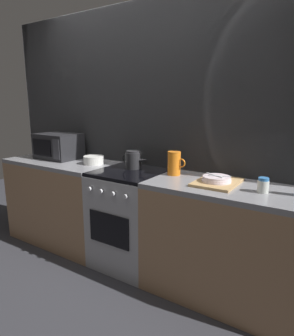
{
  "coord_description": "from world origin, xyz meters",
  "views": [
    {
      "loc": [
        1.56,
        -2.09,
        1.51
      ],
      "look_at": [
        0.19,
        0.0,
        0.95
      ],
      "focal_mm": 31.89,
      "sensor_mm": 36.0,
      "label": 1
    }
  ],
  "objects_px": {
    "kettle": "(133,160)",
    "spice_jar": "(263,185)",
    "pitcher": "(174,163)",
    "mixing_bowl": "(94,160)",
    "stove_unit": "(130,218)",
    "microwave": "(58,146)",
    "dish_pile": "(217,181)"
  },
  "relations": [
    {
      "from": "microwave",
      "to": "dish_pile",
      "type": "xyz_separation_m",
      "value": [
        1.82,
        -0.05,
        -0.11
      ]
    },
    {
      "from": "pitcher",
      "to": "mixing_bowl",
      "type": "bearing_deg",
      "value": -177.47
    },
    {
      "from": "dish_pile",
      "to": "microwave",
      "type": "bearing_deg",
      "value": 178.44
    },
    {
      "from": "mixing_bowl",
      "to": "dish_pile",
      "type": "distance_m",
      "value": 1.29
    },
    {
      "from": "dish_pile",
      "to": "spice_jar",
      "type": "height_order",
      "value": "spice_jar"
    },
    {
      "from": "stove_unit",
      "to": "mixing_bowl",
      "type": "distance_m",
      "value": 0.69
    },
    {
      "from": "kettle",
      "to": "dish_pile",
      "type": "relative_size",
      "value": 0.71
    },
    {
      "from": "stove_unit",
      "to": "kettle",
      "type": "height_order",
      "value": "kettle"
    },
    {
      "from": "kettle",
      "to": "mixing_bowl",
      "type": "height_order",
      "value": "kettle"
    },
    {
      "from": "stove_unit",
      "to": "dish_pile",
      "type": "xyz_separation_m",
      "value": [
        0.81,
        0.02,
        0.47
      ]
    },
    {
      "from": "kettle",
      "to": "pitcher",
      "type": "distance_m",
      "value": 0.44
    },
    {
      "from": "mixing_bowl",
      "to": "spice_jar",
      "type": "height_order",
      "value": "spice_jar"
    },
    {
      "from": "microwave",
      "to": "pitcher",
      "type": "height_order",
      "value": "microwave"
    },
    {
      "from": "microwave",
      "to": "pitcher",
      "type": "relative_size",
      "value": 2.3
    },
    {
      "from": "mixing_bowl",
      "to": "spice_jar",
      "type": "xyz_separation_m",
      "value": [
        1.63,
        -0.07,
        0.01
      ]
    },
    {
      "from": "mixing_bowl",
      "to": "dish_pile",
      "type": "relative_size",
      "value": 0.5
    },
    {
      "from": "mixing_bowl",
      "to": "pitcher",
      "type": "relative_size",
      "value": 1.0
    },
    {
      "from": "stove_unit",
      "to": "dish_pile",
      "type": "distance_m",
      "value": 0.94
    },
    {
      "from": "kettle",
      "to": "pitcher",
      "type": "xyz_separation_m",
      "value": [
        0.44,
        -0.01,
        0.02
      ]
    },
    {
      "from": "microwave",
      "to": "spice_jar",
      "type": "height_order",
      "value": "microwave"
    },
    {
      "from": "spice_jar",
      "to": "mixing_bowl",
      "type": "bearing_deg",
      "value": 177.4
    },
    {
      "from": "pitcher",
      "to": "spice_jar",
      "type": "bearing_deg",
      "value": -8.62
    },
    {
      "from": "kettle",
      "to": "spice_jar",
      "type": "height_order",
      "value": "kettle"
    },
    {
      "from": "spice_jar",
      "to": "kettle",
      "type": "bearing_deg",
      "value": 173.82
    },
    {
      "from": "mixing_bowl",
      "to": "spice_jar",
      "type": "bearing_deg",
      "value": -2.6
    },
    {
      "from": "dish_pile",
      "to": "spice_jar",
      "type": "xyz_separation_m",
      "value": [
        0.34,
        -0.04,
        0.03
      ]
    },
    {
      "from": "stove_unit",
      "to": "pitcher",
      "type": "xyz_separation_m",
      "value": [
        0.4,
        0.09,
        0.55
      ]
    },
    {
      "from": "microwave",
      "to": "spice_jar",
      "type": "bearing_deg",
      "value": -2.37
    },
    {
      "from": "mixing_bowl",
      "to": "spice_jar",
      "type": "relative_size",
      "value": 1.9
    },
    {
      "from": "stove_unit",
      "to": "microwave",
      "type": "relative_size",
      "value": 1.96
    },
    {
      "from": "pitcher",
      "to": "dish_pile",
      "type": "height_order",
      "value": "pitcher"
    },
    {
      "from": "kettle",
      "to": "microwave",
      "type": "bearing_deg",
      "value": -177.74
    }
  ]
}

